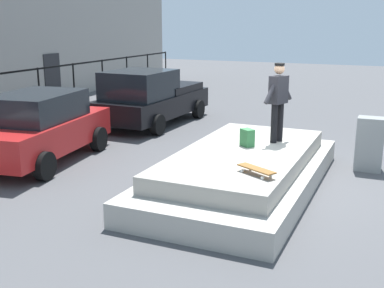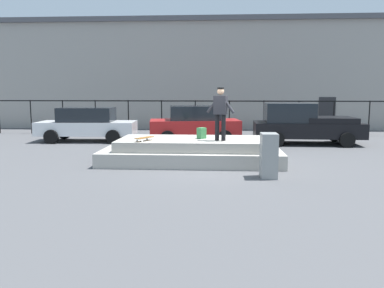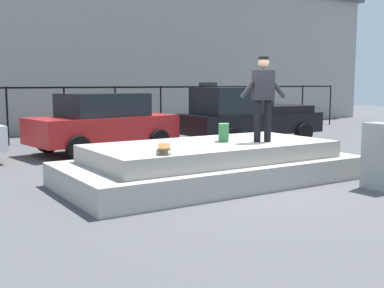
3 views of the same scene
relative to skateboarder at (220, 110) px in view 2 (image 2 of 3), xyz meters
name	(u,v)px [view 2 (image 2 of 3)]	position (x,y,z in m)	size (l,w,h in m)	color
ground_plane	(209,164)	(-0.37, -0.02, -1.78)	(60.00, 60.00, 0.00)	#4C4C4F
concrete_ledge	(192,151)	(-0.96, 0.44, -1.42)	(5.94, 2.86, 0.79)	#ADA89E
skateboarder	(220,110)	(0.00, 0.00, 0.00)	(0.93, 0.42, 1.71)	black
skateboard	(145,138)	(-2.43, -0.27, -0.89)	(0.54, 0.76, 0.12)	brown
backpack	(202,133)	(-0.63, 0.47, -0.80)	(0.28, 0.20, 0.37)	#33723F
car_white_sedan_near	(87,124)	(-6.26, 5.49, -0.95)	(4.62, 2.21, 1.60)	white
car_red_sedan_mid	(195,124)	(-1.16, 5.59, -0.91)	(4.35, 2.53, 1.69)	#B21E1E
car_black_pickup_far	(304,124)	(3.79, 5.20, -0.86)	(4.78, 2.31, 1.84)	black
utility_box	(269,156)	(1.33, -1.85, -1.16)	(0.44, 0.60, 1.24)	gray
fence_row	(212,111)	(-0.37, 8.62, -0.50)	(24.06, 0.06, 1.87)	black
warehouse_building	(214,76)	(-0.37, 15.56, 1.65)	(35.14, 8.50, 6.84)	gray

